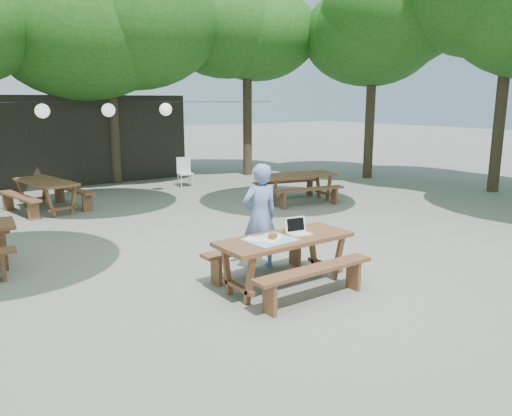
{
  "coord_description": "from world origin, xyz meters",
  "views": [
    {
      "loc": [
        -4.67,
        -6.78,
        2.67
      ],
      "look_at": [
        -0.36,
        -0.74,
        1.05
      ],
      "focal_mm": 35.0,
      "sensor_mm": 36.0,
      "label": 1
    }
  ],
  "objects": [
    {
      "name": "main_picnic_table",
      "position": [
        -0.36,
        -1.44,
        0.39
      ],
      "size": [
        2.0,
        1.58,
        0.75
      ],
      "color": "brown",
      "rests_on": "ground"
    },
    {
      "name": "laptop",
      "position": [
        -0.09,
        -1.4,
        0.81
      ],
      "size": [
        0.37,
        0.31,
        0.24
      ],
      "rotation": [
        0.0,
        0.0,
        -0.18
      ],
      "color": "white",
      "rests_on": "main_picnic_table"
    },
    {
      "name": "plastic_chair",
      "position": [
        2.49,
        7.07,
        0.26
      ],
      "size": [
        0.52,
        0.52,
        0.9
      ],
      "rotation": [
        0.0,
        0.0,
        -0.22
      ],
      "color": "silver",
      "rests_on": "ground"
    },
    {
      "name": "pavilion",
      "position": [
        0.5,
        10.5,
        1.4
      ],
      "size": [
        6.0,
        3.0,
        2.8
      ],
      "primitive_type": "cube",
      "color": "black",
      "rests_on": "ground"
    },
    {
      "name": "paper_lanterns",
      "position": [
        -0.19,
        6.0,
        2.4
      ],
      "size": [
        9.0,
        0.34,
        0.38
      ],
      "color": "black",
      "rests_on": "ground"
    },
    {
      "name": "woman",
      "position": [
        -0.16,
        -0.56,
        0.85
      ],
      "size": [
        0.66,
        0.47,
        1.7
      ],
      "primitive_type": "imported",
      "rotation": [
        0.0,
        0.0,
        3.03
      ],
      "color": "#7188CE",
      "rests_on": "ground"
    },
    {
      "name": "picnic_table_far_w",
      "position": [
        -1.9,
        5.88,
        0.39
      ],
      "size": [
        1.89,
        2.15,
        0.75
      ],
      "rotation": [
        0.0,
        0.0,
        1.75
      ],
      "color": "brown",
      "rests_on": "ground"
    },
    {
      "name": "tabletop_clutter",
      "position": [
        -0.61,
        -1.42,
        0.76
      ],
      "size": [
        0.68,
        0.59,
        0.08
      ],
      "color": "teal",
      "rests_on": "main_picnic_table"
    },
    {
      "name": "picnic_table_ne",
      "position": [
        3.78,
        3.18,
        0.39
      ],
      "size": [
        2.19,
        1.94,
        0.75
      ],
      "rotation": [
        0.0,
        0.0,
        -0.21
      ],
      "color": "brown",
      "rests_on": "ground"
    },
    {
      "name": "ground",
      "position": [
        0.0,
        0.0,
        0.0
      ],
      "size": [
        80.0,
        80.0,
        0.0
      ],
      "primitive_type": "plane",
      "color": "slate",
      "rests_on": "ground"
    }
  ]
}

